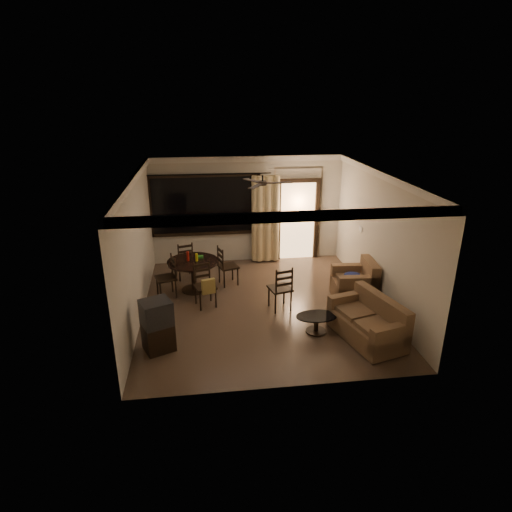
{
  "coord_description": "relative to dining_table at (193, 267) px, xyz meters",
  "views": [
    {
      "loc": [
        -1.17,
        -8.13,
        4.28
      ],
      "look_at": [
        -0.1,
        0.2,
        1.07
      ],
      "focal_mm": 30.0,
      "sensor_mm": 36.0,
      "label": 1
    }
  ],
  "objects": [
    {
      "name": "dining_chair_south",
      "position": [
        0.25,
        -0.82,
        -0.27
      ],
      "size": [
        0.53,
        0.56,
        0.95
      ],
      "rotation": [
        0.0,
        0.0,
        0.3
      ],
      "color": "black",
      "rests_on": "ground"
    },
    {
      "name": "side_chair",
      "position": [
        1.8,
        -1.16,
        -0.28
      ],
      "size": [
        0.53,
        0.53,
        0.99
      ],
      "rotation": [
        0.0,
        0.0,
        3.38
      ],
      "color": "black",
      "rests_on": "ground"
    },
    {
      "name": "dining_chair_north",
      "position": [
        -0.23,
        0.75,
        -0.29
      ],
      "size": [
        0.53,
        0.53,
        0.95
      ],
      "rotation": [
        0.0,
        0.0,
        3.44
      ],
      "color": "black",
      "rests_on": "ground"
    },
    {
      "name": "sofa",
      "position": [
        3.22,
        -2.51,
        -0.26
      ],
      "size": [
        1.16,
        1.65,
        0.8
      ],
      "rotation": [
        0.0,
        0.0,
        0.27
      ],
      "color": "#442C1F",
      "rests_on": "ground"
    },
    {
      "name": "dining_chair_east",
      "position": [
        0.8,
        0.24,
        -0.29
      ],
      "size": [
        0.53,
        0.53,
        0.95
      ],
      "rotation": [
        0.0,
        0.0,
        1.87
      ],
      "color": "black",
      "rests_on": "ground"
    },
    {
      "name": "dining_table",
      "position": [
        0.0,
        0.0,
        0.0
      ],
      "size": [
        1.17,
        1.17,
        0.95
      ],
      "rotation": [
        0.0,
        0.0,
        0.3
      ],
      "color": "black",
      "rests_on": "ground"
    },
    {
      "name": "ground",
      "position": [
        1.44,
        -0.96,
        -0.58
      ],
      "size": [
        5.5,
        5.5,
        0.0
      ],
      "primitive_type": "plane",
      "color": "#7F6651",
      "rests_on": "ground"
    },
    {
      "name": "dining_chair_west",
      "position": [
        -0.6,
        -0.25,
        -0.29
      ],
      "size": [
        0.53,
        0.53,
        0.95
      ],
      "rotation": [
        0.0,
        0.0,
        -1.27
      ],
      "color": "black",
      "rests_on": "ground"
    },
    {
      "name": "armchair",
      "position": [
        3.55,
        -0.9,
        -0.21
      ],
      "size": [
        0.94,
        0.94,
        0.87
      ],
      "rotation": [
        0.0,
        0.0,
        -0.08
      ],
      "color": "#442C1F",
      "rests_on": "ground"
    },
    {
      "name": "tv_cabinet",
      "position": [
        -0.61,
        -2.39,
        -0.1
      ],
      "size": [
        0.63,
        0.61,
        0.95
      ],
      "rotation": [
        0.0,
        0.0,
        0.41
      ],
      "color": "black",
      "rests_on": "ground"
    },
    {
      "name": "coffee_table",
      "position": [
        2.32,
        -2.17,
        -0.34
      ],
      "size": [
        0.8,
        0.48,
        0.35
      ],
      "rotation": [
        0.0,
        0.0,
        -0.19
      ],
      "color": "black",
      "rests_on": "ground"
    },
    {
      "name": "room_shell",
      "position": [
        2.04,
        0.81,
        1.25
      ],
      "size": [
        5.5,
        6.7,
        5.5
      ],
      "color": "beige",
      "rests_on": "ground"
    }
  ]
}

